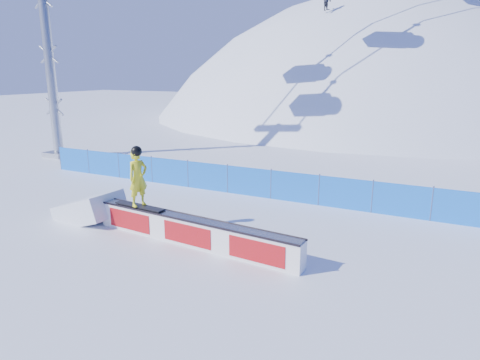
% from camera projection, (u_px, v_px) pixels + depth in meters
% --- Properties ---
extents(ground, '(160.00, 160.00, 0.00)m').
position_uv_depth(ground, '(190.00, 230.00, 14.02)').
color(ground, white).
rests_on(ground, ground).
extents(snow_hill, '(64.00, 64.00, 64.00)m').
position_uv_depth(snow_hill, '(373.00, 256.00, 54.90)').
color(snow_hill, white).
rests_on(snow_hill, ground).
extents(safety_fence, '(22.05, 0.05, 1.30)m').
position_uv_depth(safety_fence, '(249.00, 182.00, 17.77)').
color(safety_fence, blue).
rests_on(safety_fence, ground).
extents(rail_box, '(7.19, 1.09, 0.86)m').
position_uv_depth(rail_box, '(192.00, 232.00, 12.74)').
color(rail_box, white).
rests_on(rail_box, ground).
extents(snow_ramp, '(2.51, 1.69, 1.49)m').
position_uv_depth(snow_ramp, '(91.00, 219.00, 15.09)').
color(snow_ramp, white).
rests_on(snow_ramp, ground).
extents(snowboarder, '(1.90, 0.76, 1.97)m').
position_uv_depth(snowboarder, '(138.00, 177.00, 13.43)').
color(snowboarder, black).
rests_on(snowboarder, rail_box).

